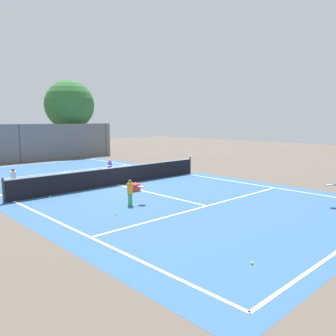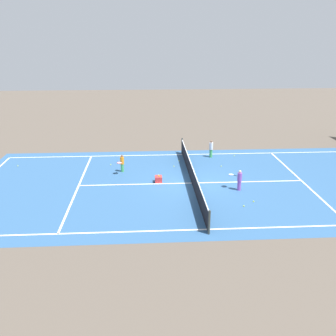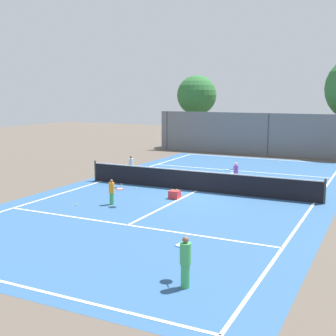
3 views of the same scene
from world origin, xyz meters
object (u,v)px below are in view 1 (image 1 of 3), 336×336
Objects in this scene: tennis_ball_0 at (56,164)px; tennis_ball_9 at (77,195)px; tennis_ball_4 at (0,187)px; tennis_ball_5 at (88,162)px; tennis_ball_1 at (50,197)px; ball_crate at (135,187)px; player_2 at (110,168)px; tennis_ball_8 at (117,214)px; tennis_ball_2 at (51,185)px; tennis_ball_7 at (252,263)px; tennis_ball_6 at (139,173)px; tennis_ball_3 at (127,173)px; player_1 at (131,192)px; player_0 at (14,180)px.

tennis_ball_0 and tennis_ball_9 have the same top height.
tennis_ball_4 and tennis_ball_5 have the same top height.
ball_crate is at bearing -21.99° from tennis_ball_1.
tennis_ball_5 is at bearing 69.09° from player_2.
tennis_ball_8 is 1.00× the size of tennis_ball_9.
player_2 is 8.66m from tennis_ball_8.
tennis_ball_2 is 1.00× the size of tennis_ball_7.
tennis_ball_1 is 2.90m from tennis_ball_2.
tennis_ball_2 is 1.00× the size of tennis_ball_4.
tennis_ball_9 is at bearing -154.30° from tennis_ball_6.
tennis_ball_3 is 7.74m from tennis_ball_4.
tennis_ball_6 is 1.00× the size of tennis_ball_9.
tennis_ball_7 is at bearing -110.46° from ball_crate.
tennis_ball_6 is 1.00× the size of tennis_ball_7.
tennis_ball_0 is at bearing 47.99° from tennis_ball_4.
ball_crate is at bearing -98.36° from tennis_ball_0.
tennis_ball_0 is 22.28m from tennis_ball_7.
tennis_ball_5 and tennis_ball_8 have the same top height.
tennis_ball_8 is at bearing -129.12° from tennis_ball_3.
player_1 reaches higher than tennis_ball_2.
tennis_ball_5 is 22.28m from tennis_ball_7.
tennis_ball_1 and tennis_ball_7 have the same top height.
player_0 is 3.36m from tennis_ball_9.
tennis_ball_1 is at bearing 116.84° from player_1.
tennis_ball_1 is at bearing 97.01° from tennis_ball_8.
player_0 is at bearing 124.85° from tennis_ball_9.
tennis_ball_2 is 13.11m from tennis_ball_7.
tennis_ball_4 is at bearing 130.38° from ball_crate.
tennis_ball_7 is at bearing -93.70° from tennis_ball_2.
player_1 is 3.38m from tennis_ball_9.
tennis_ball_2 is 1.00× the size of tennis_ball_9.
tennis_ball_5 is 1.00× the size of tennis_ball_6.
ball_crate is at bearing -22.34° from tennis_ball_9.
tennis_ball_0 is at bearing 162.95° from tennis_ball_5.
player_1 is 15.36m from tennis_ball_0.
tennis_ball_7 and tennis_ball_8 have the same top height.
ball_crate reaches higher than tennis_ball_2.
player_1 is at bearing -63.16° from tennis_ball_1.
player_1 is 16.41× the size of tennis_ball_9.
tennis_ball_7 is (-0.85, -13.08, 0.00)m from tennis_ball_2.
tennis_ball_7 is at bearing -94.04° from tennis_ball_9.
player_1 is 16.41× the size of tennis_ball_6.
tennis_ball_5 is at bearing -17.05° from tennis_ball_0.
tennis_ball_7 is (-6.40, -13.66, 0.00)m from tennis_ball_3.
tennis_ball_2 is at bearing 95.53° from player_1.
tennis_ball_1 is (-5.62, -11.19, 0.00)m from tennis_ball_0.
player_0 is at bearing 108.65° from tennis_ball_1.
tennis_ball_4 and tennis_ball_8 have the same top height.
tennis_ball_4 is (-2.16, 1.34, 0.00)m from tennis_ball_2.
player_2 is at bearing 71.53° from ball_crate.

